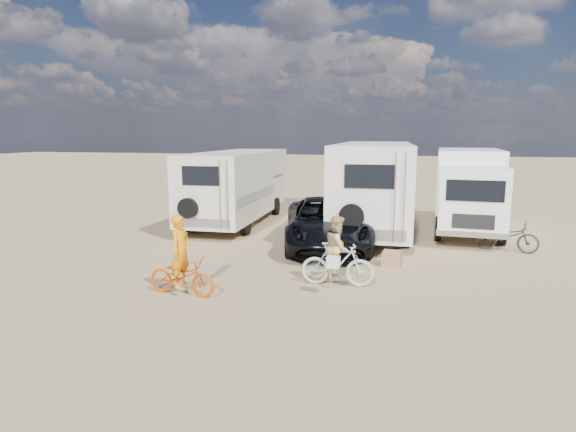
% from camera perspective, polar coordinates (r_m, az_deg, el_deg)
% --- Properties ---
extents(ground, '(140.00, 140.00, 0.00)m').
position_cam_1_polar(ground, '(11.60, 6.11, -7.93)').
color(ground, tan).
rests_on(ground, ground).
extents(rv_main, '(2.76, 8.50, 3.19)m').
position_cam_1_polar(rv_main, '(17.72, 10.26, 3.40)').
color(rv_main, white).
rests_on(rv_main, ground).
extents(rv_left, '(2.45, 7.35, 2.84)m').
position_cam_1_polar(rv_left, '(19.04, -6.10, 3.39)').
color(rv_left, beige).
rests_on(rv_left, ground).
extents(box_truck, '(2.61, 6.41, 2.96)m').
position_cam_1_polar(box_truck, '(18.35, 20.82, 2.76)').
color(box_truck, white).
rests_on(box_truck, ground).
extents(dark_suv, '(3.60, 5.85, 1.51)m').
position_cam_1_polar(dark_suv, '(15.06, 4.60, -0.82)').
color(dark_suv, black).
rests_on(dark_suv, ground).
extents(bike_man, '(1.66, 0.74, 0.85)m').
position_cam_1_polar(bike_man, '(10.84, -12.62, -7.05)').
color(bike_man, '#C74200').
rests_on(bike_man, ground).
extents(bike_woman, '(1.73, 0.54, 1.03)m').
position_cam_1_polar(bike_woman, '(11.24, 5.93, -5.77)').
color(bike_woman, '#B2BC9F').
rests_on(bike_woman, ground).
extents(rider_man, '(0.45, 0.63, 1.61)m').
position_cam_1_polar(rider_man, '(10.74, -12.69, -5.11)').
color(rider_man, orange).
rests_on(rider_man, ground).
extents(rider_woman, '(0.59, 0.74, 1.49)m').
position_cam_1_polar(rider_woman, '(11.19, 5.95, -4.64)').
color(rider_woman, tan).
rests_on(rider_woman, ground).
extents(bike_parked, '(1.90, 1.10, 0.95)m').
position_cam_1_polar(bike_parked, '(15.87, 24.73, -2.20)').
color(bike_parked, '#262926').
rests_on(bike_parked, ground).
extents(cooler, '(0.65, 0.57, 0.43)m').
position_cam_1_polar(cooler, '(15.74, 4.14, -2.36)').
color(cooler, navy).
rests_on(cooler, ground).
extents(crate, '(0.54, 0.54, 0.39)m').
position_cam_1_polar(crate, '(13.23, 12.34, -5.00)').
color(crate, '#946B4D').
rests_on(crate, ground).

